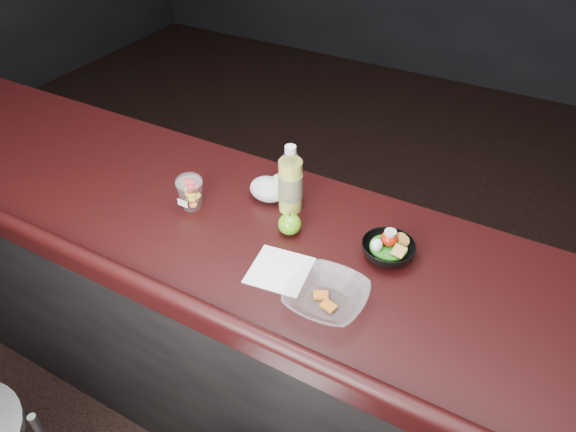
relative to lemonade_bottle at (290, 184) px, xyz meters
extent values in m
cube|color=black|center=(0.01, -0.14, -0.63)|extent=(4.00, 0.65, 0.98)
cube|color=black|center=(0.01, -0.14, -0.12)|extent=(4.06, 0.71, 0.04)
cylinder|color=yellow|center=(0.00, 0.00, -0.01)|extent=(0.07, 0.07, 0.18)
cylinder|color=white|center=(0.00, 0.00, -0.01)|extent=(0.08, 0.08, 0.18)
cone|color=white|center=(0.00, 0.00, 0.10)|extent=(0.07, 0.07, 0.03)
cylinder|color=white|center=(0.00, 0.00, 0.12)|extent=(0.03, 0.03, 0.02)
cylinder|color=#072D99|center=(0.00, 0.00, -0.01)|extent=(0.08, 0.08, 0.08)
ellipsoid|color=white|center=(-0.28, -0.14, 0.00)|extent=(0.09, 0.09, 0.05)
ellipsoid|color=#48880F|center=(0.05, -0.10, -0.07)|extent=(0.07, 0.07, 0.07)
cylinder|color=black|center=(0.05, -0.10, -0.03)|extent=(0.01, 0.01, 0.01)
ellipsoid|color=silver|center=(-0.09, 0.01, -0.06)|extent=(0.13, 0.10, 0.07)
sphere|color=silver|center=(-0.06, 0.03, -0.03)|extent=(0.05, 0.05, 0.05)
imported|color=black|center=(0.35, -0.06, -0.07)|extent=(0.17, 0.17, 0.05)
cylinder|color=#0F470C|center=(0.35, -0.06, -0.06)|extent=(0.11, 0.11, 0.01)
ellipsoid|color=#A21B06|center=(0.35, -0.05, -0.04)|extent=(0.05, 0.05, 0.04)
cylinder|color=beige|center=(0.35, -0.05, -0.02)|extent=(0.03, 0.03, 0.01)
ellipsoid|color=white|center=(0.32, -0.08, -0.05)|extent=(0.03, 0.03, 0.04)
imported|color=silver|center=(0.27, -0.31, -0.07)|extent=(0.21, 0.21, 0.05)
cube|color=#990F0C|center=(0.25, -0.30, -0.09)|extent=(0.05, 0.04, 0.01)
cube|color=#990F0C|center=(0.29, -0.32, -0.09)|extent=(0.05, 0.04, 0.01)
cube|color=white|center=(0.11, -0.26, -0.10)|extent=(0.18, 0.18, 0.00)
camera|label=1|loc=(0.62, -1.14, 0.93)|focal=32.00mm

